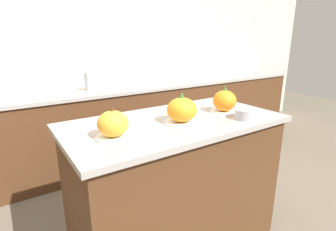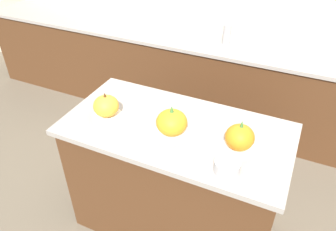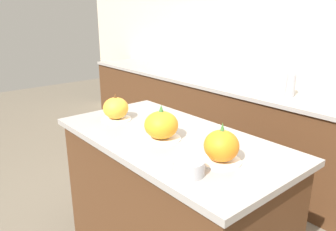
{
  "view_description": "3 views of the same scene",
  "coord_description": "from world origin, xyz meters",
  "px_view_note": "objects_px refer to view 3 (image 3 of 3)",
  "views": [
    {
      "loc": [
        -0.95,
        -1.34,
        1.46
      ],
      "look_at": [
        -0.06,
        0.01,
        0.98
      ],
      "focal_mm": 28.0,
      "sensor_mm": 36.0,
      "label": 1
    },
    {
      "loc": [
        0.64,
        -1.5,
        2.2
      ],
      "look_at": [
        -0.07,
        0.03,
        0.99
      ],
      "focal_mm": 35.0,
      "sensor_mm": 36.0,
      "label": 2
    },
    {
      "loc": [
        1.33,
        -1.14,
        1.63
      ],
      "look_at": [
        -0.06,
        0.03,
        1.05
      ],
      "focal_mm": 35.0,
      "sensor_mm": 36.0,
      "label": 3
    }
  ],
  "objects_px": {
    "pumpkin_cake_left": "(116,109)",
    "pumpkin_cake_center": "(161,126)",
    "pumpkin_cake_right": "(221,147)",
    "mixing_bowl": "(189,167)",
    "bottle_tall": "(291,81)"
  },
  "relations": [
    {
      "from": "pumpkin_cake_center",
      "to": "mixing_bowl",
      "type": "distance_m",
      "value": 0.44
    },
    {
      "from": "bottle_tall",
      "to": "pumpkin_cake_right",
      "type": "bearing_deg",
      "value": -71.02
    },
    {
      "from": "pumpkin_cake_left",
      "to": "pumpkin_cake_center",
      "type": "height_order",
      "value": "pumpkin_cake_center"
    },
    {
      "from": "pumpkin_cake_left",
      "to": "pumpkin_cake_right",
      "type": "xyz_separation_m",
      "value": [
        0.87,
        0.04,
        0.0
      ]
    },
    {
      "from": "pumpkin_cake_right",
      "to": "mixing_bowl",
      "type": "height_order",
      "value": "pumpkin_cake_right"
    },
    {
      "from": "pumpkin_cake_center",
      "to": "bottle_tall",
      "type": "height_order",
      "value": "bottle_tall"
    },
    {
      "from": "pumpkin_cake_left",
      "to": "pumpkin_cake_right",
      "type": "height_order",
      "value": "pumpkin_cake_right"
    },
    {
      "from": "bottle_tall",
      "to": "mixing_bowl",
      "type": "distance_m",
      "value": 1.78
    },
    {
      "from": "pumpkin_cake_right",
      "to": "bottle_tall",
      "type": "xyz_separation_m",
      "value": [
        -0.52,
        1.51,
        0.02
      ]
    },
    {
      "from": "pumpkin_cake_left",
      "to": "bottle_tall",
      "type": "bearing_deg",
      "value": 77.26
    },
    {
      "from": "pumpkin_cake_right",
      "to": "pumpkin_cake_center",
      "type": "bearing_deg",
      "value": -175.36
    },
    {
      "from": "pumpkin_cake_left",
      "to": "pumpkin_cake_center",
      "type": "distance_m",
      "value": 0.46
    },
    {
      "from": "pumpkin_cake_center",
      "to": "pumpkin_cake_right",
      "type": "height_order",
      "value": "pumpkin_cake_center"
    },
    {
      "from": "pumpkin_cake_left",
      "to": "bottle_tall",
      "type": "relative_size",
      "value": 0.72
    },
    {
      "from": "mixing_bowl",
      "to": "bottle_tall",
      "type": "bearing_deg",
      "value": 106.61
    }
  ]
}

